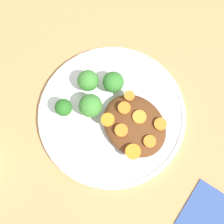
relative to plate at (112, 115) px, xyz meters
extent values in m
plane|color=tan|center=(0.00, 0.00, -0.01)|extent=(4.00, 4.00, 0.00)
cylinder|color=white|center=(0.00, 0.00, 0.00)|extent=(0.29, 0.29, 0.01)
torus|color=white|center=(0.00, 0.00, 0.00)|extent=(0.28, 0.28, 0.01)
ellipsoid|color=#5B3319|center=(0.05, 0.02, 0.02)|extent=(0.13, 0.11, 0.03)
cylinder|color=#7FA85B|center=(-0.03, -0.03, 0.02)|extent=(0.01, 0.01, 0.02)
sphere|color=#3D8433|center=(-0.03, -0.03, 0.04)|extent=(0.04, 0.04, 0.04)
cylinder|color=#7FA85B|center=(-0.06, -0.07, 0.02)|extent=(0.01, 0.01, 0.03)
sphere|color=#286B23|center=(-0.06, -0.07, 0.04)|extent=(0.03, 0.03, 0.03)
cylinder|color=#759E51|center=(-0.07, 0.00, 0.02)|extent=(0.02, 0.02, 0.02)
sphere|color=#3D8433|center=(-0.07, 0.00, 0.04)|extent=(0.04, 0.04, 0.04)
cylinder|color=#759E51|center=(-0.04, 0.04, 0.02)|extent=(0.01, 0.01, 0.02)
sphere|color=#337A2D|center=(-0.04, 0.04, 0.04)|extent=(0.04, 0.04, 0.04)
cylinder|color=orange|center=(0.09, 0.01, 0.04)|extent=(0.02, 0.02, 0.00)
cylinder|color=orange|center=(0.01, 0.02, 0.04)|extent=(0.02, 0.02, 0.01)
cylinder|color=orange|center=(0.04, -0.01, 0.04)|extent=(0.02, 0.02, 0.00)
cylinder|color=orange|center=(0.04, 0.03, 0.04)|extent=(0.03, 0.03, 0.00)
cylinder|color=orange|center=(0.01, -0.02, 0.04)|extent=(0.02, 0.02, 0.01)
cylinder|color=orange|center=(0.08, 0.05, 0.04)|extent=(0.02, 0.02, 0.00)
cylinder|color=orange|center=(0.09, -0.02, 0.04)|extent=(0.03, 0.03, 0.00)
cylinder|color=orange|center=(0.00, 0.04, 0.04)|extent=(0.02, 0.02, 0.00)
camera|label=1|loc=(0.16, -0.13, 0.70)|focal=60.00mm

